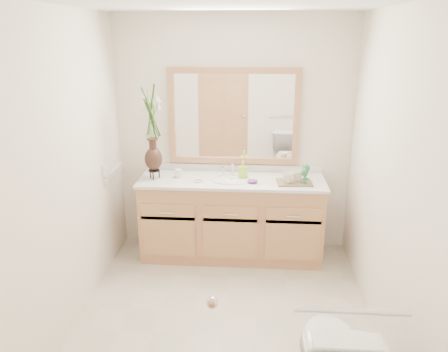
# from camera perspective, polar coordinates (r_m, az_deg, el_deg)

# --- Properties ---
(floor) EXTENTS (2.60, 2.60, 0.00)m
(floor) POSITION_cam_1_polar(r_m,az_deg,el_deg) (3.79, 0.05, -17.43)
(floor) COLOR beige
(floor) RESTS_ON ground
(ceiling) EXTENTS (2.40, 2.60, 0.02)m
(ceiling) POSITION_cam_1_polar(r_m,az_deg,el_deg) (3.09, 0.07, 21.74)
(ceiling) COLOR white
(ceiling) RESTS_ON wall_back
(wall_back) EXTENTS (2.40, 0.02, 2.40)m
(wall_back) POSITION_cam_1_polar(r_m,az_deg,el_deg) (4.49, 1.26, 5.22)
(wall_back) COLOR white
(wall_back) RESTS_ON floor
(wall_front) EXTENTS (2.40, 0.02, 2.40)m
(wall_front) POSITION_cam_1_polar(r_m,az_deg,el_deg) (2.05, -2.61, -11.29)
(wall_front) COLOR white
(wall_front) RESTS_ON floor
(wall_left) EXTENTS (0.02, 2.60, 2.40)m
(wall_left) POSITION_cam_1_polar(r_m,az_deg,el_deg) (3.53, -19.74, 0.50)
(wall_left) COLOR white
(wall_left) RESTS_ON floor
(wall_right) EXTENTS (0.02, 2.60, 2.40)m
(wall_right) POSITION_cam_1_polar(r_m,az_deg,el_deg) (3.38, 20.80, -0.41)
(wall_right) COLOR white
(wall_right) RESTS_ON floor
(vanity) EXTENTS (1.80, 0.55, 0.80)m
(vanity) POSITION_cam_1_polar(r_m,az_deg,el_deg) (4.48, 1.00, -5.64)
(vanity) COLOR #B47B58
(vanity) RESTS_ON floor
(counter) EXTENTS (1.84, 0.57, 0.03)m
(counter) POSITION_cam_1_polar(r_m,az_deg,el_deg) (4.33, 1.03, -0.60)
(counter) COLOR silver
(counter) RESTS_ON vanity
(sink) EXTENTS (0.38, 0.34, 0.23)m
(sink) POSITION_cam_1_polar(r_m,az_deg,el_deg) (4.32, 1.01, -1.17)
(sink) COLOR white
(sink) RESTS_ON counter
(mirror) EXTENTS (1.32, 0.04, 0.97)m
(mirror) POSITION_cam_1_polar(r_m,az_deg,el_deg) (4.43, 1.26, 7.74)
(mirror) COLOR white
(mirror) RESTS_ON wall_back
(switch_plate) EXTENTS (0.02, 0.12, 0.12)m
(switch_plate) POSITION_cam_1_polar(r_m,az_deg,el_deg) (4.27, -15.26, 0.81)
(switch_plate) COLOR white
(switch_plate) RESTS_ON wall_left
(door) EXTENTS (0.80, 0.03, 2.00)m
(door) POSITION_cam_1_polar(r_m,az_deg,el_deg) (2.22, -10.47, -15.14)
(door) COLOR #B47B58
(door) RESTS_ON floor
(grab_bar) EXTENTS (0.55, 0.03, 0.03)m
(grab_bar) POSITION_cam_1_polar(r_m,az_deg,el_deg) (2.26, 16.36, -16.60)
(grab_bar) COLOR silver
(grab_bar) RESTS_ON wall_front
(flower_vase) EXTENTS (0.20, 0.20, 0.84)m
(flower_vase) POSITION_cam_1_polar(r_m,az_deg,el_deg) (4.26, -9.45, 7.03)
(flower_vase) COLOR black
(flower_vase) RESTS_ON counter
(tumbler) EXTENTS (0.06, 0.06, 0.08)m
(tumbler) POSITION_cam_1_polar(r_m,az_deg,el_deg) (4.39, -6.01, 0.35)
(tumbler) COLOR beige
(tumbler) RESTS_ON counter
(soap_dish) EXTENTS (0.11, 0.11, 0.03)m
(soap_dish) POSITION_cam_1_polar(r_m,az_deg,el_deg) (4.26, -3.26, -0.56)
(soap_dish) COLOR beige
(soap_dish) RESTS_ON counter
(soap_bottle) EXTENTS (0.08, 0.08, 0.15)m
(soap_bottle) POSITION_cam_1_polar(r_m,az_deg,el_deg) (4.36, 2.50, 0.78)
(soap_bottle) COLOR #A5DB33
(soap_bottle) RESTS_ON counter
(purple_dish) EXTENTS (0.11, 0.09, 0.04)m
(purple_dish) POSITION_cam_1_polar(r_m,az_deg,el_deg) (4.21, 3.76, -0.69)
(purple_dish) COLOR #672777
(purple_dish) RESTS_ON counter
(tray) EXTENTS (0.34, 0.24, 0.02)m
(tray) POSITION_cam_1_polar(r_m,az_deg,el_deg) (4.26, 9.16, -0.83)
(tray) COLOR brown
(tray) RESTS_ON counter
(mug_left) EXTENTS (0.13, 0.13, 0.11)m
(mug_left) POSITION_cam_1_polar(r_m,az_deg,el_deg) (4.20, 8.27, -0.19)
(mug_left) COLOR beige
(mug_left) RESTS_ON tray
(mug_right) EXTENTS (0.14, 0.13, 0.10)m
(mug_right) POSITION_cam_1_polar(r_m,az_deg,el_deg) (4.26, 9.56, 0.03)
(mug_right) COLOR beige
(mug_right) RESTS_ON tray
(goblet_front) EXTENTS (0.07, 0.07, 0.15)m
(goblet_front) POSITION_cam_1_polar(r_m,az_deg,el_deg) (4.19, 10.48, 0.34)
(goblet_front) COLOR #246C38
(goblet_front) RESTS_ON tray
(goblet_back) EXTENTS (0.07, 0.07, 0.15)m
(goblet_back) POSITION_cam_1_polar(r_m,az_deg,el_deg) (4.31, 10.70, 0.89)
(goblet_back) COLOR #246C38
(goblet_back) RESTS_ON tray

